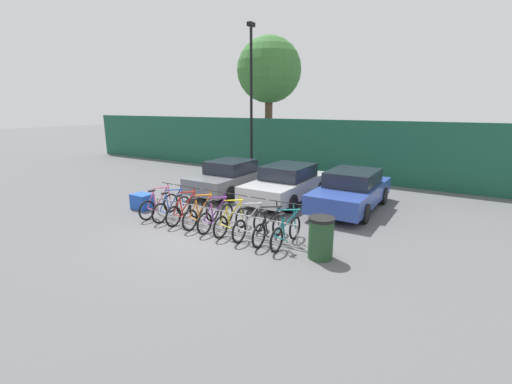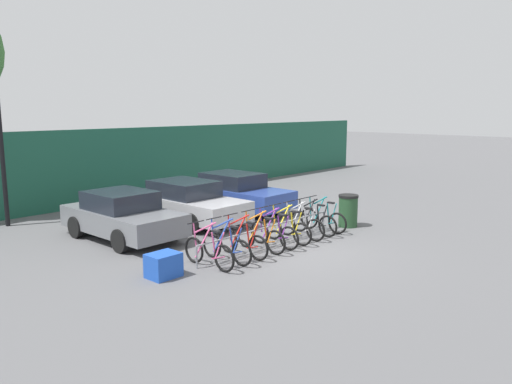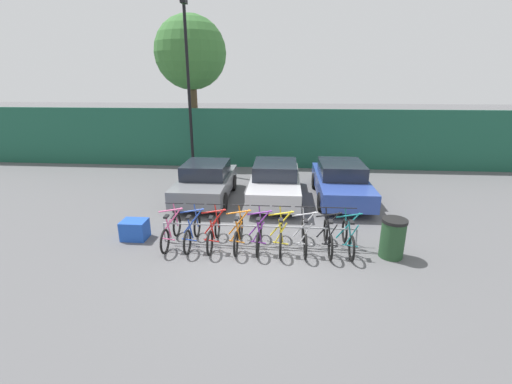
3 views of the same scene
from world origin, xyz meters
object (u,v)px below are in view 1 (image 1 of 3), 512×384
at_px(bicycle_red, 185,211).
at_px(car_silver, 287,183).
at_px(bicycle_yellow, 232,220).
at_px(bike_rack, 218,212).
at_px(bicycle_pink, 159,205).
at_px(bicycle_blue, 172,208).
at_px(lamp_post, 251,95).
at_px(bicycle_purple, 216,217).
at_px(car_grey, 230,177).
at_px(cargo_crate, 142,201).
at_px(tree_behind_hoarding, 269,71).
at_px(bicycle_black, 269,228).
at_px(bicycle_teal, 286,232).
at_px(car_blue, 352,190).
at_px(trash_bin, 321,238).
at_px(bicycle_silver, 250,224).
at_px(bicycle_orange, 202,214).

height_order(bicycle_red, car_silver, car_silver).
xyz_separation_m(bicycle_yellow, car_silver, (-0.27, 4.06, 0.31)).
relative_size(bike_rack, bicycle_pink, 3.11).
height_order(bicycle_blue, lamp_post, lamp_post).
height_order(bike_rack, lamp_post, lamp_post).
distance_m(bicycle_blue, bicycle_red, 0.59).
height_order(bicycle_purple, car_grey, car_grey).
bearing_deg(bicycle_blue, lamp_post, 107.61).
relative_size(cargo_crate, tree_behind_hoarding, 0.09).
height_order(bicycle_black, lamp_post, lamp_post).
relative_size(bicycle_yellow, car_grey, 0.43).
bearing_deg(bicycle_purple, bicycle_red, 177.43).
bearing_deg(bicycle_blue, bicycle_teal, 3.27).
height_order(bicycle_red, bicycle_teal, same).
distance_m(car_grey, car_blue, 5.09).
bearing_deg(cargo_crate, bike_rack, -1.66).
bearing_deg(lamp_post, car_silver, -43.09).
bearing_deg(bicycle_red, bike_rack, 4.13).
xyz_separation_m(car_grey, car_blue, (5.07, 0.43, 0.00)).
distance_m(car_grey, lamp_post, 5.67).
bearing_deg(bicycle_purple, trash_bin, -6.59).
bearing_deg(bicycle_silver, bicycle_blue, 178.18).
distance_m(bicycle_pink, car_silver, 4.91).
xyz_separation_m(bicycle_pink, bicycle_black, (4.26, 0.00, 0.00)).
bearing_deg(car_blue, bicycle_yellow, -117.49).
xyz_separation_m(bicycle_red, trash_bin, (4.65, -0.24, 0.14)).
distance_m(bicycle_red, car_grey, 3.97).
bearing_deg(bicycle_orange, bicycle_silver, 2.53).
relative_size(bicycle_purple, bicycle_yellow, 1.00).
relative_size(bicycle_red, car_silver, 0.38).
bearing_deg(bicycle_teal, bicycle_pink, 176.75).
xyz_separation_m(car_silver, car_blue, (2.48, 0.18, 0.00)).
relative_size(bike_rack, bicycle_purple, 3.11).
height_order(bicycle_pink, trash_bin, bicycle_pink).
bearing_deg(bicycle_silver, bicycle_black, -1.82).
distance_m(bicycle_orange, car_blue, 5.42).
bearing_deg(bicycle_silver, bicycle_teal, -1.82).
xyz_separation_m(bicycle_yellow, car_blue, (2.21, 4.25, 0.31)).
distance_m(bicycle_silver, trash_bin, 2.22).
height_order(bicycle_purple, car_blue, car_blue).
xyz_separation_m(bicycle_purple, bicycle_yellow, (0.58, 0.00, 0.00)).
height_order(bicycle_yellow, car_grey, car_grey).
distance_m(bicycle_red, car_silver, 4.36).
bearing_deg(tree_behind_hoarding, bicycle_blue, -76.47).
bearing_deg(bicycle_purple, cargo_crate, 173.40).
height_order(lamp_post, cargo_crate, lamp_post).
bearing_deg(cargo_crate, car_blue, 32.12).
bearing_deg(car_silver, bicycle_silver, -77.57).
relative_size(car_blue, lamp_post, 0.58).
bearing_deg(tree_behind_hoarding, bike_rack, -67.56).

